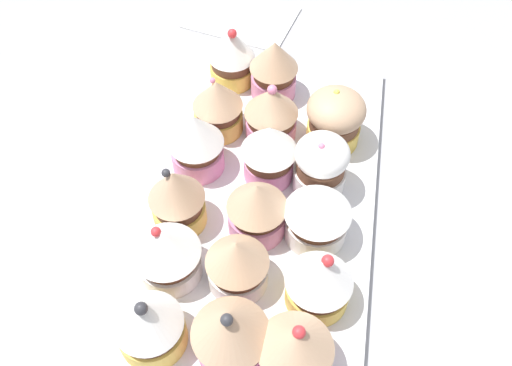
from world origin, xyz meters
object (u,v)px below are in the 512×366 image
at_px(cupcake_2, 318,214).
at_px(cupcake_6, 240,263).
at_px(baking_tray, 256,203).
at_px(cupcake_12, 167,252).
at_px(cupcake_5, 230,332).
at_px(cupcake_16, 232,55).
at_px(cupcake_13, 177,197).
at_px(napkin, 241,17).
at_px(cupcake_0, 295,348).
at_px(cupcake_4, 335,118).
at_px(cupcake_14, 196,142).
at_px(cupcake_8, 269,151).
at_px(cupcake_11, 148,322).
at_px(cupcake_9, 273,112).
at_px(cupcake_3, 321,165).
at_px(cupcake_7, 257,208).
at_px(cupcake_15, 218,106).
at_px(cupcake_1, 319,281).
at_px(cupcake_10, 274,68).

xyz_separation_m(cupcake_2, cupcake_6, (-0.06, 0.06, -0.00)).
distance_m(baking_tray, cupcake_12, 0.12).
xyz_separation_m(cupcake_5, cupcake_16, (0.33, 0.07, -0.00)).
height_order(cupcake_13, napkin, cupcake_13).
height_order(cupcake_0, cupcake_2, same).
bearing_deg(cupcake_5, cupcake_16, 11.61).
height_order(cupcake_5, cupcake_16, cupcake_5).
relative_size(cupcake_4, cupcake_14, 0.91).
bearing_deg(baking_tray, cupcake_4, -35.31).
relative_size(cupcake_8, napkin, 0.53).
xyz_separation_m(cupcake_6, cupcake_11, (-0.07, 0.06, 0.00)).
bearing_deg(napkin, cupcake_9, -159.75).
height_order(cupcake_6, cupcake_11, cupcake_11).
bearing_deg(cupcake_14, cupcake_9, -50.55).
distance_m(cupcake_2, cupcake_3, 0.06).
bearing_deg(cupcake_5, cupcake_13, 32.62).
height_order(cupcake_8, napkin, cupcake_8).
distance_m(cupcake_5, cupcake_6, 0.07).
distance_m(cupcake_13, cupcake_14, 0.07).
relative_size(cupcake_7, cupcake_13, 0.89).
bearing_deg(cupcake_16, baking_tray, -160.75).
height_order(cupcake_0, cupcake_7, same).
bearing_deg(cupcake_11, cupcake_2, -43.63).
xyz_separation_m(cupcake_2, cupcake_9, (0.12, 0.06, -0.00)).
bearing_deg(cupcake_12, cupcake_2, -63.45).
distance_m(baking_tray, cupcake_9, 0.10).
relative_size(cupcake_5, cupcake_15, 1.09).
xyz_separation_m(cupcake_3, cupcake_15, (0.06, 0.12, -0.00)).
distance_m(cupcake_7, napkin, 0.36).
height_order(cupcake_7, cupcake_13, cupcake_13).
relative_size(cupcake_8, cupcake_15, 1.03).
distance_m(cupcake_2, cupcake_11, 0.18).
relative_size(cupcake_9, cupcake_12, 1.01).
distance_m(cupcake_0, cupcake_15, 0.28).
xyz_separation_m(cupcake_2, cupcake_11, (-0.13, 0.13, 0.00)).
bearing_deg(cupcake_1, cupcake_5, 132.80).
xyz_separation_m(cupcake_3, cupcake_16, (0.14, 0.12, 0.00)).
distance_m(cupcake_2, cupcake_8, 0.09).
height_order(baking_tray, cupcake_6, cupcake_6).
relative_size(cupcake_13, cupcake_16, 1.02).
relative_size(cupcake_11, cupcake_13, 0.96).
bearing_deg(cupcake_13, cupcake_2, -86.99).
bearing_deg(cupcake_10, cupcake_6, -177.71).
height_order(cupcake_5, cupcake_14, cupcake_5).
distance_m(cupcake_10, cupcake_15, 0.08).
bearing_deg(cupcake_5, cupcake_9, 1.27).
bearing_deg(cupcake_13, cupcake_15, -4.98).
height_order(cupcake_14, cupcake_16, cupcake_16).
relative_size(cupcake_0, cupcake_2, 1.01).
bearing_deg(napkin, cupcake_6, -168.83).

